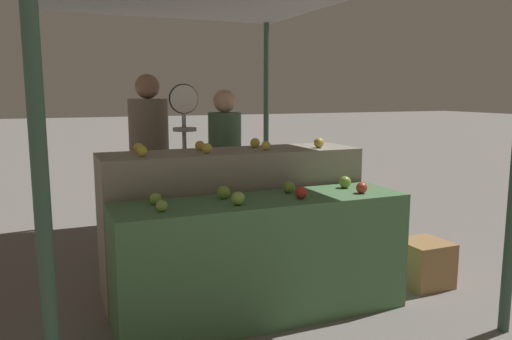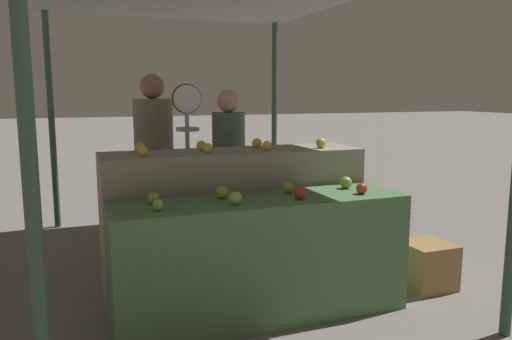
{
  "view_description": "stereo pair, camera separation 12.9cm",
  "coord_description": "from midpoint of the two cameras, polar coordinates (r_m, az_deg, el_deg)",
  "views": [
    {
      "loc": [
        -1.34,
        -3.03,
        1.55
      ],
      "look_at": [
        0.07,
        0.3,
        0.99
      ],
      "focal_mm": 35.0,
      "sensor_mm": 36.0,
      "label": 1
    },
    {
      "loc": [
        -1.22,
        -3.08,
        1.55
      ],
      "look_at": [
        0.07,
        0.3,
        0.99
      ],
      "focal_mm": 35.0,
      "sensor_mm": 36.0,
      "label": 2
    }
  ],
  "objects": [
    {
      "name": "apple_front_4",
      "position": [
        3.28,
        -12.51,
        -3.24
      ],
      "size": [
        0.08,
        0.08,
        0.08
      ],
      "primitive_type": "sphere",
      "color": "#84AD3D",
      "rests_on": "display_counter_front"
    },
    {
      "name": "display_counter_back",
      "position": [
        4.0,
        -3.56,
        -5.64
      ],
      "size": [
        2.04,
        0.55,
        1.1
      ],
      "primitive_type": "cube",
      "color": "gray",
      "rests_on": "ground_plane"
    },
    {
      "name": "apple_back_2",
      "position": [
        3.89,
        0.2,
        2.8
      ],
      "size": [
        0.08,
        0.08,
        0.08
      ],
      "primitive_type": "sphere",
      "color": "yellow",
      "rests_on": "display_counter_back"
    },
    {
      "name": "ground_plane",
      "position": [
        3.66,
        -0.23,
        -16.25
      ],
      "size": [
        60.0,
        60.0,
        0.0
      ],
      "primitive_type": "plane",
      "color": "slate"
    },
    {
      "name": "produce_scale",
      "position": [
        4.32,
        -9.02,
        3.63
      ],
      "size": [
        0.25,
        0.2,
        1.63
      ],
      "color": "#99999E",
      "rests_on": "ground_plane"
    },
    {
      "name": "apple_back_6",
      "position": [
        4.08,
        -1.02,
        3.11
      ],
      "size": [
        0.08,
        0.08,
        0.08
      ],
      "primitive_type": "sphere",
      "color": "yellow",
      "rests_on": "display_counter_back"
    },
    {
      "name": "apple_front_1",
      "position": [
        3.19,
        -3.22,
        -3.25
      ],
      "size": [
        0.09,
        0.09,
        0.09
      ],
      "primitive_type": "sphere",
      "color": "#8EB247",
      "rests_on": "display_counter_front"
    },
    {
      "name": "apple_front_6",
      "position": [
        3.58,
        2.75,
        -1.97
      ],
      "size": [
        0.09,
        0.09,
        0.09
      ],
      "primitive_type": "sphere",
      "color": "#7AA338",
      "rests_on": "display_counter_front"
    },
    {
      "name": "apple_back_1",
      "position": [
        3.73,
        -6.61,
        2.48
      ],
      "size": [
        0.08,
        0.08,
        0.08
      ],
      "primitive_type": "sphere",
      "color": "yellow",
      "rests_on": "display_counter_back"
    },
    {
      "name": "apple_back_3",
      "position": [
        4.1,
        6.3,
        3.1
      ],
      "size": [
        0.08,
        0.08,
        0.08
      ],
      "primitive_type": "sphere",
      "color": "gold",
      "rests_on": "display_counter_back"
    },
    {
      "name": "apple_front_2",
      "position": [
        3.39,
        4.07,
        -2.6
      ],
      "size": [
        0.08,
        0.08,
        0.08
      ],
      "primitive_type": "sphere",
      "color": "#B72D23",
      "rests_on": "display_counter_front"
    },
    {
      "name": "apple_back_0",
      "position": [
        3.61,
        -13.89,
        2.07
      ],
      "size": [
        0.08,
        0.08,
        0.08
      ],
      "primitive_type": "sphere",
      "color": "gold",
      "rests_on": "display_counter_back"
    },
    {
      "name": "apple_front_0",
      "position": [
        3.09,
        -11.92,
        -4.03
      ],
      "size": [
        0.07,
        0.07,
        0.07
      ],
      "primitive_type": "sphere",
      "color": "#8EB247",
      "rests_on": "display_counter_front"
    },
    {
      "name": "person_vendor_at_scale",
      "position": [
        4.63,
        -4.36,
        1.0
      ],
      "size": [
        0.38,
        0.38,
        1.58
      ],
      "rotation": [
        0.0,
        0.0,
        2.84
      ],
      "color": "#2D2D38",
      "rests_on": "ground_plane"
    },
    {
      "name": "wooden_crate_side",
      "position": [
        4.31,
        17.81,
        -10.11
      ],
      "size": [
        0.37,
        0.37,
        0.37
      ],
      "primitive_type": "cube",
      "color": "#9E7547",
      "rests_on": "ground_plane"
    },
    {
      "name": "apple_front_7",
      "position": [
        3.81,
        9.19,
        -1.37
      ],
      "size": [
        0.09,
        0.09,
        0.09
      ],
      "primitive_type": "sphere",
      "color": "#84AD3D",
      "rests_on": "display_counter_front"
    },
    {
      "name": "apple_front_5",
      "position": [
        3.39,
        -4.8,
        -2.57
      ],
      "size": [
        0.09,
        0.09,
        0.09
      ],
      "primitive_type": "sphere",
      "color": "#84AD3D",
      "rests_on": "display_counter_front"
    },
    {
      "name": "apple_front_3",
      "position": [
        3.63,
        10.99,
        -2.01
      ],
      "size": [
        0.08,
        0.08,
        0.08
      ],
      "primitive_type": "sphere",
      "color": "red",
      "rests_on": "display_counter_front"
    },
    {
      "name": "display_counter_front",
      "position": [
        3.5,
        -0.23,
        -10.02
      ],
      "size": [
        2.04,
        0.55,
        0.84
      ],
      "primitive_type": "cube",
      "color": "#4C7A4C",
      "rests_on": "ground_plane"
    },
    {
      "name": "person_customer_left",
      "position": [
        4.8,
        -12.84,
        1.94
      ],
      "size": [
        0.48,
        0.48,
        1.72
      ],
      "rotation": [
        0.0,
        0.0,
        2.76
      ],
      "color": "#2D2D38",
      "rests_on": "ground_plane"
    },
    {
      "name": "apple_back_4",
      "position": [
        3.83,
        -14.21,
        2.45
      ],
      "size": [
        0.08,
        0.08,
        0.08
      ],
      "primitive_type": "sphere",
      "color": "yellow",
      "rests_on": "display_counter_back"
    },
    {
      "name": "apple_back_5",
      "position": [
        3.92,
        -7.37,
        2.79
      ],
      "size": [
        0.08,
        0.08,
        0.08
      ],
      "primitive_type": "sphere",
      "color": "yellow",
      "rests_on": "display_counter_back"
    }
  ]
}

